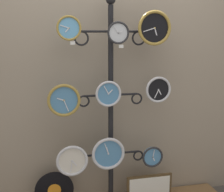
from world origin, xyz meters
name	(u,v)px	position (x,y,z in m)	size (l,w,h in m)	color
shop_wall	(107,60)	(0.00, 0.57, 1.40)	(4.40, 0.04, 2.80)	gray
display_stand	(111,137)	(0.00, 0.41, 0.71)	(0.64, 0.42, 1.97)	black
clock_top_left	(69,28)	(-0.37, 0.33, 1.69)	(0.20, 0.04, 0.20)	#60A8DB
clock_top_center	(118,33)	(0.04, 0.31, 1.65)	(0.19, 0.04, 0.19)	silver
clock_top_right	(154,28)	(0.36, 0.31, 1.69)	(0.30, 0.04, 0.30)	black
clock_middle_left	(64,100)	(-0.43, 0.31, 1.09)	(0.28, 0.04, 0.28)	#4C84B2
clock_middle_center	(108,94)	(-0.04, 0.32, 1.13)	(0.23, 0.04, 0.23)	#4C84B2
clock_middle_right	(158,90)	(0.42, 0.33, 1.15)	(0.24, 0.04, 0.24)	black
clock_bottom_left	(72,161)	(-0.37, 0.30, 0.55)	(0.28, 0.04, 0.28)	silver
clock_bottom_center	(108,154)	(-0.05, 0.31, 0.59)	(0.30, 0.04, 0.30)	#4C84B2
clock_bottom_right	(152,157)	(0.38, 0.32, 0.51)	(0.20, 0.04, 0.20)	#4C84B2
vinyl_record	(54,190)	(-0.53, 0.41, 0.24)	(0.35, 0.01, 0.35)	black
picture_frame	(149,188)	(0.36, 0.32, 0.20)	(0.45, 0.02, 0.27)	#4C381E
price_tag_upper	(73,43)	(-0.34, 0.33, 1.57)	(0.04, 0.00, 0.03)	white
price_tag_mid	(121,46)	(0.07, 0.31, 1.54)	(0.04, 0.00, 0.03)	white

